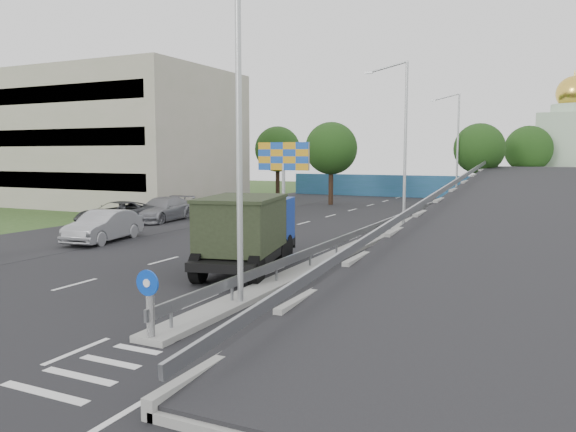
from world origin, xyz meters
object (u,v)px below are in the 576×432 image
Objects in this scene: parked_car_e at (228,203)px; sign_bollard at (150,303)px; lamp_post_near at (233,114)px; parked_car_d at (162,209)px; church at (571,148)px; billboard at (283,161)px; parked_car_b at (104,226)px; dump_truck at (248,229)px; parked_car_c at (117,214)px; lamp_post_far at (456,142)px; lamp_post_mid at (402,135)px.

sign_bollard is at bearing -62.57° from parked_car_e.
lamp_post_near reaches higher than parked_car_d.
church reaches higher than billboard.
dump_truck is at bearing -25.92° from parked_car_b.
church is (9.89, 54.00, -0.50)m from lamp_post_near.
dump_truck is at bearing -68.37° from billboard.
lamp_post_near is 22.44m from parked_car_c.
lamp_post_far is 2.04× the size of parked_car_e.
parked_car_b is at bearing 150.70° from dump_truck.
lamp_post_near is 16.00m from parked_car_b.
sign_bollard is at bearing -88.78° from dump_truck.
parked_car_e is (-14.66, 23.33, -4.97)m from lamp_post_near.
dump_truck is 17.13m from parked_car_c.
church reaches higher than parked_car_d.
parked_car_b is (-10.56, 3.07, -0.83)m from dump_truck.
dump_truck is at bearing -93.85° from lamp_post_far.
sign_bollard is 17.46m from parked_car_b.
lamp_post_far is at bearing 90.00° from lamp_post_near.
billboard is at bearing 112.49° from lamp_post_near.
church is at bearing 53.88° from parked_car_b.
sign_bollard is 44.08m from lamp_post_far.
lamp_post_mid is 18.94m from parked_car_c.
parked_car_c is 3.40m from parked_car_d.
parked_car_d is at bearing -124.53° from lamp_post_far.
billboard is (-9.11, -18.00, -1.62)m from lamp_post_far.
sign_bollard is 24.30m from lamp_post_mid.
lamp_post_far is 1.83× the size of billboard.
lamp_post_mid is at bearing -13.57° from parked_car_e.
church is at bearing 54.76° from lamp_post_far.
parked_car_d is at bearing 99.33° from parked_car_b.
dump_truck reaches higher than parked_car_c.
dump_truck is 1.47× the size of parked_car_e.
parked_car_c is 0.98× the size of parked_car_d.
parked_car_d reaches higher than parked_car_c.
church reaches higher than parked_car_c.
lamp_post_mid is (0.00, 20.00, 0.00)m from lamp_post_near.
lamp_post_far is 22.75m from parked_car_e.
church is at bearing 80.19° from sign_bollard.
parked_car_b is (-12.91, -31.96, -4.96)m from lamp_post_far.
lamp_post_far reaches higher than dump_truck.
lamp_post_far is 0.73× the size of church.
dump_truck is at bearing -56.92° from parked_car_e.
lamp_post_mid is 18.29m from parked_car_b.
sign_bollard is 9.10m from dump_truck.
lamp_post_mid is 1.83× the size of billboard.
church is at bearing 62.87° from dump_truck.
lamp_post_near reaches higher than parked_car_c.
parked_car_c is at bearing 117.17° from parked_car_b.
lamp_post_mid reaches higher than parked_car_d.
lamp_post_mid is 9.47m from billboard.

